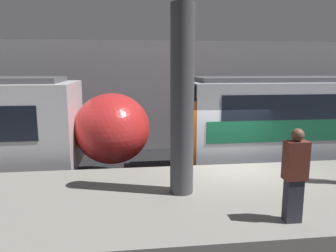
# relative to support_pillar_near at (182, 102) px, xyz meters

# --- Properties ---
(ground_plane) EXTENTS (120.00, 120.00, 0.00)m
(ground_plane) POSITION_rel_support_pillar_near_xyz_m (1.76, 1.83, -3.02)
(ground_plane) COLOR black
(platform) EXTENTS (40.00, 3.96, 1.09)m
(platform) POSITION_rel_support_pillar_near_xyz_m (1.76, -0.15, -2.48)
(platform) COLOR gray
(platform) RESTS_ON ground
(station_rear_barrier) EXTENTS (50.00, 0.15, 4.83)m
(station_rear_barrier) POSITION_rel_support_pillar_near_xyz_m (1.76, 8.05, -0.60)
(station_rear_barrier) COLOR #939399
(station_rear_barrier) RESTS_ON ground
(support_pillar_near) EXTENTS (0.49, 0.49, 3.86)m
(support_pillar_near) POSITION_rel_support_pillar_near_xyz_m (0.00, 0.00, 0.00)
(support_pillar_near) COLOR #47474C
(support_pillar_near) RESTS_ON platform
(person_waiting) EXTENTS (0.38, 0.24, 1.64)m
(person_waiting) POSITION_rel_support_pillar_near_xyz_m (1.68, -1.56, -1.07)
(person_waiting) COLOR #2D2D38
(person_waiting) RESTS_ON platform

